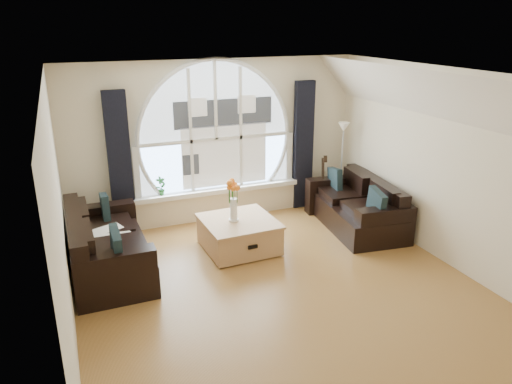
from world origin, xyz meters
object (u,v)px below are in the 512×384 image
floor_lamp (341,167)px  guitar (321,183)px  sofa_left (108,245)px  vase_flowers (233,196)px  sofa_right (356,205)px  coffee_chest (239,233)px  potted_plant (161,186)px

floor_lamp → guitar: bearing=173.8°
sofa_left → vase_flowers: 1.86m
sofa_left → sofa_right: 3.96m
coffee_chest → floor_lamp: bearing=19.4°
sofa_left → floor_lamp: floor_lamp is taller
coffee_chest → vase_flowers: size_ratio=1.50×
coffee_chest → floor_lamp: 2.51m
sofa_right → vase_flowers: bearing=-171.9°
sofa_left → coffee_chest: (1.88, -0.00, -0.14)m
vase_flowers → floor_lamp: 2.53m
guitar → potted_plant: guitar is taller
vase_flowers → potted_plant: size_ratio=2.19×
vase_flowers → potted_plant: (-0.80, 1.30, -0.15)m
sofa_left → sofa_right: (3.96, 0.05, 0.00)m
sofa_left → potted_plant: size_ratio=6.12×
vase_flowers → guitar: (1.99, 0.94, -0.33)m
coffee_chest → sofa_left: bearing=177.6°
sofa_right → coffee_chest: (-2.07, -0.06, -0.14)m
floor_lamp → guitar: size_ratio=1.51×
vase_flowers → potted_plant: bearing=121.8°
potted_plant → guitar: bearing=-7.2°
coffee_chest → vase_flowers: bearing=176.3°
sofa_right → potted_plant: potted_plant is taller
sofa_left → guitar: guitar is taller
floor_lamp → potted_plant: 3.19m
vase_flowers → guitar: size_ratio=0.66×
vase_flowers → sofa_left: bearing=179.9°
sofa_right → floor_lamp: (0.21, 0.85, 0.40)m
floor_lamp → coffee_chest: bearing=-158.4°
coffee_chest → vase_flowers: 0.61m
floor_lamp → potted_plant: bearing=172.9°
coffee_chest → potted_plant: potted_plant is taller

